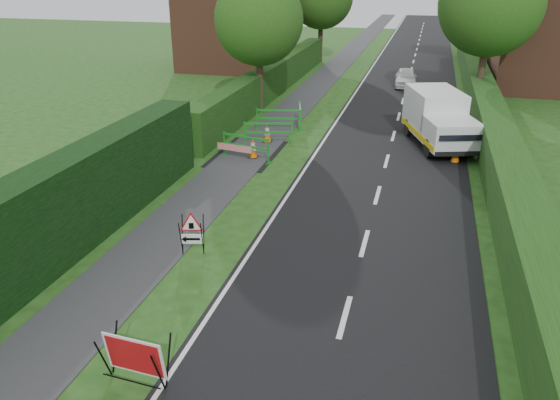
{
  "coord_description": "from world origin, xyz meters",
  "views": [
    {
      "loc": [
        3.69,
        -8.82,
        6.99
      ],
      "look_at": [
        0.17,
        4.3,
        1.12
      ],
      "focal_mm": 35.0,
      "sensor_mm": 36.0,
      "label": 1
    }
  ],
  "objects_px": {
    "red_rect_sign": "(134,357)",
    "works_van": "(439,118)",
    "triangle_sign": "(190,230)",
    "hatchback_car": "(406,77)"
  },
  "relations": [
    {
      "from": "red_rect_sign",
      "to": "works_van",
      "type": "relative_size",
      "value": 0.24
    },
    {
      "from": "hatchback_car",
      "to": "triangle_sign",
      "type": "bearing_deg",
      "value": -102.82
    },
    {
      "from": "triangle_sign",
      "to": "hatchback_car",
      "type": "bearing_deg",
      "value": 64.85
    },
    {
      "from": "red_rect_sign",
      "to": "triangle_sign",
      "type": "xyz_separation_m",
      "value": [
        -0.97,
        4.69,
        0.14
      ]
    },
    {
      "from": "triangle_sign",
      "to": "works_van",
      "type": "xyz_separation_m",
      "value": [
        6.12,
        11.52,
        0.45
      ]
    },
    {
      "from": "red_rect_sign",
      "to": "triangle_sign",
      "type": "distance_m",
      "value": 4.79
    },
    {
      "from": "red_rect_sign",
      "to": "works_van",
      "type": "xyz_separation_m",
      "value": [
        5.15,
        16.21,
        0.59
      ]
    },
    {
      "from": "red_rect_sign",
      "to": "hatchback_car",
      "type": "height_order",
      "value": "hatchback_car"
    },
    {
      "from": "works_van",
      "to": "hatchback_car",
      "type": "bearing_deg",
      "value": 80.87
    },
    {
      "from": "red_rect_sign",
      "to": "works_van",
      "type": "height_order",
      "value": "works_van"
    }
  ]
}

